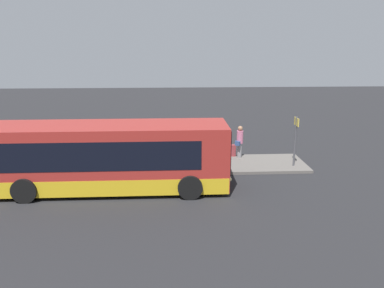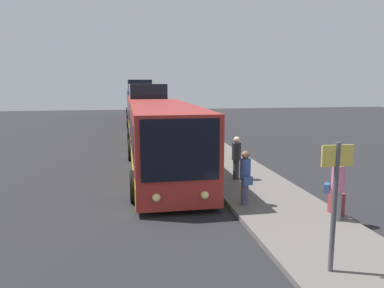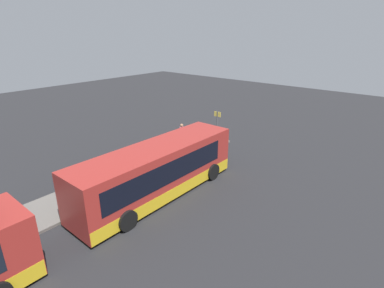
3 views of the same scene
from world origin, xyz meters
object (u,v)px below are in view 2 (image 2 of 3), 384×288
Objects in this scene: bus_third at (139,101)px; passenger_boarding at (236,156)px; sign_post at (335,193)px; suitcase at (336,203)px; passenger_with_bags at (245,175)px; passenger_waiting at (337,185)px; bus_lead at (162,140)px; bus_second at (146,112)px.

passenger_boarding is at bearing 5.39° from bus_third.
passenger_boarding is at bearing 178.08° from sign_post.
bus_third reaches higher than suitcase.
sign_post is (2.99, -1.91, 1.28)m from suitcase.
passenger_with_bags is at bearing -174.79° from sign_post.
passenger_waiting is at bearing -32.72° from suitcase.
bus_lead is 26.55m from bus_third.
bus_lead reaches higher than passenger_boarding.
bus_second is at bearing 48.19° from passenger_waiting.
passenger_with_bags is 2.70m from suitcase.
bus_second is at bearing -180.00° from bus_lead.
passenger_with_bags is (3.04, -0.64, 0.01)m from passenger_boarding.
bus_third is 7.28× the size of passenger_with_bags.
suitcase is (32.78, 4.35, -1.38)m from bus_third.
bus_second reaches higher than suitcase.
bus_third reaches higher than passenger_boarding.
passenger_boarding is 7.36m from sign_post.
sign_post is (21.71, 2.44, 0.07)m from bus_second.
bus_second is 19.25m from suitcase.
passenger_boarding is at bearing 54.62° from bus_lead.
bus_second is 5.99× the size of passenger_waiting.
bus_lead reaches higher than passenger_with_bags.
passenger_waiting is 1.07× the size of passenger_with_bags.
bus_second is 6.42× the size of passenger_boarding.
bus_third is 31.57m from passenger_with_bags.
sign_post reaches higher than passenger_waiting.
bus_second is 14.07m from bus_third.
suitcase is (4.32, 1.67, -0.58)m from passenger_boarding.
bus_lead is at bearing -145.07° from suitcase.
bus_lead is at bearing -67.49° from passenger_with_bags.
bus_lead is 5.93× the size of passenger_waiting.
passenger_with_bags is (-1.70, -2.04, -0.06)m from passenger_waiting.
sign_post is (9.23, 2.44, 0.27)m from bus_lead.
bus_second is (-12.48, -0.00, 0.20)m from bus_lead.
bus_lead is 11.88× the size of suitcase.
passenger_with_bags reaches higher than suitcase.
bus_second is 4.13× the size of sign_post.
passenger_waiting is (6.64, 4.09, -0.35)m from bus_lead.
bus_second reaches higher than bus_lead.
passenger_boarding is 1.00× the size of passenger_with_bags.
passenger_with_bags is 0.65× the size of sign_post.
suitcase is at bearing 150.74° from passenger_with_bags.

